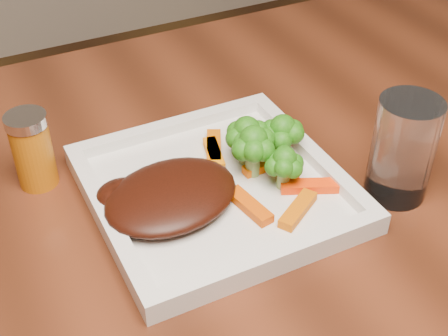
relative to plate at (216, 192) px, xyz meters
name	(u,v)px	position (x,y,z in m)	size (l,w,h in m)	color
plate	(216,192)	(0.00, 0.00, 0.00)	(0.27, 0.27, 0.01)	white
steak	(171,196)	(-0.06, -0.01, 0.02)	(0.15, 0.12, 0.03)	#330F07
broccoli_0	(247,137)	(0.05, 0.03, 0.04)	(0.06, 0.06, 0.07)	#306E12
broccoli_1	(282,137)	(0.09, 0.01, 0.04)	(0.06, 0.06, 0.06)	#2D6510
broccoli_2	(284,166)	(0.07, -0.03, 0.04)	(0.05, 0.05, 0.06)	#337413
broccoli_3	(253,152)	(0.05, 0.00, 0.04)	(0.06, 0.06, 0.06)	#226E12
carrot_0	(298,210)	(0.06, -0.08, 0.01)	(0.06, 0.02, 0.01)	#CA5A03
carrot_1	(309,186)	(0.09, -0.05, 0.01)	(0.06, 0.02, 0.01)	#F93704
carrot_2	(250,206)	(0.02, -0.05, 0.01)	(0.06, 0.02, 0.01)	#CA4603
carrot_3	(281,142)	(0.11, 0.04, 0.01)	(0.05, 0.01, 0.01)	#EF2E03
carrot_4	(214,147)	(0.03, 0.06, 0.01)	(0.06, 0.02, 0.01)	#D05C03
carrot_5	(280,168)	(0.08, -0.01, 0.01)	(0.05, 0.01, 0.01)	#FC1704
carrot_6	(263,166)	(0.06, 0.01, 0.01)	(0.05, 0.01, 0.01)	#F25F03
spice_shaker	(32,150)	(-0.17, 0.11, 0.04)	(0.04, 0.04, 0.09)	#AE5A09
drinking_glass	(403,149)	(0.18, -0.08, 0.05)	(0.07, 0.07, 0.12)	white
carrot_7	(214,154)	(0.02, 0.05, 0.01)	(0.06, 0.02, 0.01)	orange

